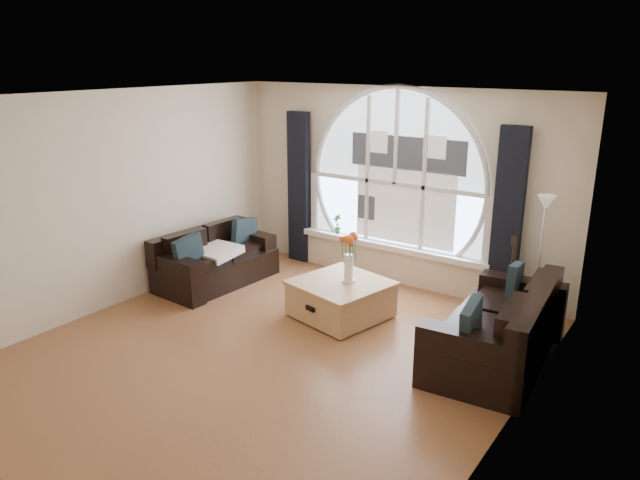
{
  "coord_description": "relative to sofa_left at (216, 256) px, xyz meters",
  "views": [
    {
      "loc": [
        3.73,
        -4.43,
        3.08
      ],
      "look_at": [
        0.0,
        0.9,
        1.05
      ],
      "focal_mm": 33.26,
      "sensor_mm": 36.0,
      "label": 1
    }
  ],
  "objects": [
    {
      "name": "ceiling",
      "position": [
        1.96,
        -1.16,
        2.3
      ],
      "size": [
        5.0,
        5.5,
        0.01
      ],
      "primitive_type": "cube",
      "color": "silver",
      "rests_on": "ground"
    },
    {
      "name": "attic_slope",
      "position": [
        4.16,
        -1.16,
        1.95
      ],
      "size": [
        0.92,
        5.5,
        0.72
      ],
      "primitive_type": "cube",
      "color": "silver",
      "rests_on": "ground"
    },
    {
      "name": "sofa_left",
      "position": [
        0.0,
        0.0,
        0.0
      ],
      "size": [
        0.94,
        1.73,
        0.75
      ],
      "primitive_type": "cube",
      "rotation": [
        0.0,
        0.0,
        -0.06
      ],
      "color": "black",
      "rests_on": "ground"
    },
    {
      "name": "neighbor_house",
      "position": [
        2.11,
        1.54,
        1.1
      ],
      "size": [
        1.7,
        0.02,
        1.5
      ],
      "primitive_type": "cube",
      "color": "silver",
      "rests_on": "wall_back"
    },
    {
      "name": "window_frame",
      "position": [
        1.96,
        1.53,
        1.23
      ],
      "size": [
        2.76,
        0.08,
        2.15
      ],
      "primitive_type": "cube",
      "color": "white",
      "rests_on": "wall_back"
    },
    {
      "name": "wall_right",
      "position": [
        4.46,
        -1.16,
        0.95
      ],
      "size": [
        0.01,
        5.5,
        2.7
      ],
      "primitive_type": "cube",
      "color": "beige",
      "rests_on": "ground"
    },
    {
      "name": "wall_left",
      "position": [
        -0.54,
        -1.16,
        0.95
      ],
      "size": [
        0.01,
        5.5,
        2.7
      ],
      "primitive_type": "cube",
      "color": "beige",
      "rests_on": "ground"
    },
    {
      "name": "wall_back",
      "position": [
        1.96,
        1.59,
        0.95
      ],
      "size": [
        5.0,
        0.01,
        2.7
      ],
      "primitive_type": "cube",
      "color": "beige",
      "rests_on": "ground"
    },
    {
      "name": "ground",
      "position": [
        1.96,
        -1.16,
        -0.4
      ],
      "size": [
        5.0,
        5.5,
        0.01
      ],
      "primitive_type": "cube",
      "color": "brown",
      "rests_on": "ground"
    },
    {
      "name": "arched_window",
      "position": [
        1.96,
        1.56,
        1.23
      ],
      "size": [
        2.6,
        0.06,
        2.15
      ],
      "primitive_type": "cube",
      "color": "silver",
      "rests_on": "wall_back"
    },
    {
      "name": "window_sill",
      "position": [
        1.96,
        1.49,
        0.11
      ],
      "size": [
        2.9,
        0.22,
        0.08
      ],
      "primitive_type": "cube",
      "color": "white",
      "rests_on": "wall_back"
    },
    {
      "name": "curtain_left",
      "position": [
        0.36,
        1.47,
        0.75
      ],
      "size": [
        0.35,
        0.12,
        2.3
      ],
      "primitive_type": "cube",
      "color": "black",
      "rests_on": "ground"
    },
    {
      "name": "coffee_chest",
      "position": [
        2.06,
        0.05,
        -0.15
      ],
      "size": [
        1.21,
        1.21,
        0.5
      ],
      "primitive_type": "cube",
      "rotation": [
        0.0,
        0.0,
        -0.22
      ],
      "color": "tan",
      "rests_on": "ground"
    },
    {
      "name": "guitar",
      "position": [
        3.76,
        1.25,
        0.13
      ],
      "size": [
        0.43,
        0.36,
        1.06
      ],
      "primitive_type": "cube",
      "rotation": [
        0.0,
        0.0,
        0.41
      ],
      "color": "#97572A",
      "rests_on": "ground"
    },
    {
      "name": "curtain_right",
      "position": [
        3.56,
        1.47,
        0.75
      ],
      "size": [
        0.35,
        0.12,
        2.3
      ],
      "primitive_type": "cube",
      "color": "black",
      "rests_on": "ground"
    },
    {
      "name": "throw_blanket",
      "position": [
        0.09,
        -0.08,
        0.1
      ],
      "size": [
        0.56,
        0.56,
        0.1
      ],
      "primitive_type": "cube",
      "rotation": [
        0.0,
        0.0,
        0.01
      ],
      "color": "silver",
      "rests_on": "sofa_left"
    },
    {
      "name": "floor_lamp",
      "position": [
        4.08,
        1.1,
        0.4
      ],
      "size": [
        0.24,
        0.24,
        1.6
      ],
      "primitive_type": "cube",
      "color": "#B2B2B2",
      "rests_on": "ground"
    },
    {
      "name": "potted_plant",
      "position": [
        1.05,
        1.49,
        0.3
      ],
      "size": [
        0.18,
        0.16,
        0.29
      ],
      "primitive_type": "imported",
      "rotation": [
        0.0,
        0.0,
        -0.44
      ],
      "color": "#1E6023",
      "rests_on": "window_sill"
    },
    {
      "name": "wall_front",
      "position": [
        1.96,
        -3.91,
        0.95
      ],
      "size": [
        5.0,
        0.01,
        2.7
      ],
      "primitive_type": "cube",
      "color": "beige",
      "rests_on": "ground"
    },
    {
      "name": "vase_flowers",
      "position": [
        2.13,
        0.09,
        0.45
      ],
      "size": [
        0.24,
        0.24,
        0.7
      ],
      "primitive_type": "cube",
      "color": "white",
      "rests_on": "coffee_chest"
    },
    {
      "name": "sofa_right",
      "position": [
        3.98,
        0.06,
        0.0
      ],
      "size": [
        1.11,
        1.98,
        0.84
      ],
      "primitive_type": "cube",
      "rotation": [
        0.0,
        0.0,
        0.09
      ],
      "color": "black",
      "rests_on": "ground"
    }
  ]
}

